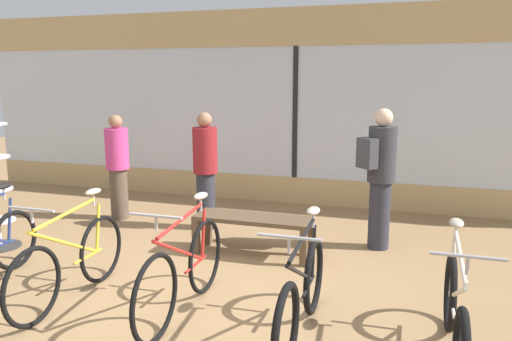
% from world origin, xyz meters
% --- Properties ---
extents(ground_plane, '(24.00, 24.00, 0.00)m').
position_xyz_m(ground_plane, '(0.00, 0.00, 0.00)').
color(ground_plane, '#99754C').
extents(shop_back_wall, '(12.00, 0.08, 3.20)m').
position_xyz_m(shop_back_wall, '(0.00, 3.96, 1.64)').
color(shop_back_wall, tan).
rests_on(shop_back_wall, ground_plane).
extents(bicycle_left, '(0.46, 1.70, 1.03)m').
position_xyz_m(bicycle_left, '(-1.17, -0.33, 0.39)').
color(bicycle_left, black).
rests_on(bicycle_left, ground_plane).
extents(bicycle_center, '(0.46, 1.75, 1.05)m').
position_xyz_m(bicycle_center, '(-0.03, -0.25, 0.41)').
color(bicycle_center, black).
rests_on(bicycle_center, ground_plane).
extents(bicycle_right, '(0.46, 1.71, 1.03)m').
position_xyz_m(bicycle_right, '(1.08, -0.37, 0.38)').
color(bicycle_right, black).
rests_on(bicycle_right, ground_plane).
extents(bicycle_far_right, '(0.46, 1.71, 1.01)m').
position_xyz_m(bicycle_far_right, '(2.24, -0.35, 0.37)').
color(bicycle_far_right, black).
rests_on(bicycle_far_right, ground_plane).
extents(display_bench, '(1.40, 0.44, 0.48)m').
position_xyz_m(display_bench, '(0.10, 1.37, 0.39)').
color(display_bench, brown).
rests_on(display_bench, ground_plane).
extents(customer_near_rack, '(0.54, 0.55, 1.74)m').
position_xyz_m(customer_near_rack, '(1.51, 2.06, 0.94)').
color(customer_near_rack, '#2D2D38').
rests_on(customer_near_rack, ground_plane).
extents(customer_by_window, '(0.47, 0.47, 1.57)m').
position_xyz_m(customer_by_window, '(-2.30, 2.24, 0.82)').
color(customer_by_window, brown).
rests_on(customer_by_window, ground_plane).
extents(customer_mid_floor, '(0.47, 0.47, 1.64)m').
position_xyz_m(customer_mid_floor, '(-0.86, 2.19, 0.86)').
color(customer_mid_floor, '#2D2D38').
rests_on(customer_mid_floor, ground_plane).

